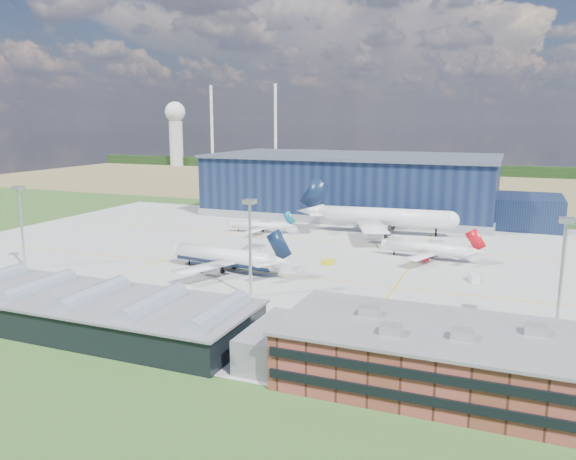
{
  "coord_description": "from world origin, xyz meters",
  "views": [
    {
      "loc": [
        65.09,
        -143.9,
        40.65
      ],
      "look_at": [
        3.62,
        9.45,
        8.28
      ],
      "focal_mm": 35.0,
      "sensor_mm": 36.0,
      "label": 1
    }
  ],
  "objects_px": {
    "airliner_red": "(427,242)",
    "car_a": "(519,364)",
    "car_b": "(148,309)",
    "airliner_widebody": "(384,208)",
    "light_mast_west": "(20,214)",
    "airstair": "(231,313)",
    "airliner_regional": "(259,222)",
    "light_mast_center": "(250,232)",
    "airliner_navy": "(224,248)",
    "ops_building": "(429,356)",
    "gse_tug_b": "(328,262)",
    "gse_tug_a": "(276,315)",
    "gse_van_b": "(474,278)",
    "light_mast_east": "(563,257)",
    "hangar": "(359,188)",
    "gse_cart_a": "(297,269)",
    "gse_van_c": "(360,333)"
  },
  "relations": [
    {
      "from": "gse_cart_a",
      "to": "car_a",
      "type": "distance_m",
      "value": 70.85
    },
    {
      "from": "light_mast_center",
      "to": "airliner_red",
      "type": "height_order",
      "value": "light_mast_center"
    },
    {
      "from": "gse_tug_a",
      "to": "gse_tug_b",
      "type": "height_order",
      "value": "gse_tug_b"
    },
    {
      "from": "airliner_regional",
      "to": "gse_van_b",
      "type": "height_order",
      "value": "airliner_regional"
    },
    {
      "from": "light_mast_center",
      "to": "gse_van_c",
      "type": "bearing_deg",
      "value": -27.7
    },
    {
      "from": "car_a",
      "to": "airliner_navy",
      "type": "bearing_deg",
      "value": 86.22
    },
    {
      "from": "ops_building",
      "to": "gse_tug_b",
      "type": "relative_size",
      "value": 13.6
    },
    {
      "from": "hangar",
      "to": "airliner_regional",
      "type": "distance_m",
      "value": 59.83
    },
    {
      "from": "gse_van_b",
      "to": "light_mast_west",
      "type": "bearing_deg",
      "value": 177.31
    },
    {
      "from": "airliner_red",
      "to": "gse_van_b",
      "type": "relative_size",
      "value": 7.1
    },
    {
      "from": "airliner_red",
      "to": "car_a",
      "type": "distance_m",
      "value": 74.59
    },
    {
      "from": "light_mast_center",
      "to": "car_a",
      "type": "xyz_separation_m",
      "value": [
        58.29,
        -18.0,
        -14.83
      ]
    },
    {
      "from": "ops_building",
      "to": "light_mast_center",
      "type": "relative_size",
      "value": 2.0
    },
    {
      "from": "light_mast_east",
      "to": "car_a",
      "type": "bearing_deg",
      "value": -110.43
    },
    {
      "from": "light_mast_west",
      "to": "gse_tug_a",
      "type": "distance_m",
      "value": 83.19
    },
    {
      "from": "airliner_navy",
      "to": "car_b",
      "type": "bearing_deg",
      "value": 98.3
    },
    {
      "from": "light_mast_center",
      "to": "airliner_widebody",
      "type": "bearing_deg",
      "value": 81.41
    },
    {
      "from": "hangar",
      "to": "gse_tug_b",
      "type": "relative_size",
      "value": 42.86
    },
    {
      "from": "hangar",
      "to": "airliner_widebody",
      "type": "distance_m",
      "value": 44.72
    },
    {
      "from": "gse_cart_a",
      "to": "airstair",
      "type": "relative_size",
      "value": 0.58
    },
    {
      "from": "airliner_navy",
      "to": "gse_cart_a",
      "type": "distance_m",
      "value": 20.7
    },
    {
      "from": "car_b",
      "to": "airliner_widebody",
      "type": "bearing_deg",
      "value": -31.26
    },
    {
      "from": "light_mast_center",
      "to": "airliner_navy",
      "type": "relative_size",
      "value": 0.58
    },
    {
      "from": "airstair",
      "to": "light_mast_east",
      "type": "bearing_deg",
      "value": -7.51
    },
    {
      "from": "gse_tug_b",
      "to": "gse_van_b",
      "type": "xyz_separation_m",
      "value": [
        39.92,
        -2.28,
        0.29
      ]
    },
    {
      "from": "light_mast_east",
      "to": "airliner_regional",
      "type": "bearing_deg",
      "value": 143.61
    },
    {
      "from": "airliner_red",
      "to": "gse_tug_b",
      "type": "bearing_deg",
      "value": 40.59
    },
    {
      "from": "airliner_red",
      "to": "gse_tug_a",
      "type": "relative_size",
      "value": 9.31
    },
    {
      "from": "gse_tug_b",
      "to": "light_mast_east",
      "type": "bearing_deg",
      "value": -7.37
    },
    {
      "from": "hangar",
      "to": "airliner_red",
      "type": "distance_m",
      "value": 83.37
    },
    {
      "from": "airliner_red",
      "to": "gse_tug_b",
      "type": "relative_size",
      "value": 9.34
    },
    {
      "from": "light_mast_center",
      "to": "airliner_red",
      "type": "bearing_deg",
      "value": 57.66
    },
    {
      "from": "light_mast_west",
      "to": "airstair",
      "type": "bearing_deg",
      "value": -12.33
    },
    {
      "from": "ops_building",
      "to": "car_b",
      "type": "distance_m",
      "value": 62.35
    },
    {
      "from": "gse_tug_b",
      "to": "car_a",
      "type": "xyz_separation_m",
      "value": [
        50.52,
        -52.95,
        -0.13
      ]
    },
    {
      "from": "airliner_red",
      "to": "gse_van_b",
      "type": "bearing_deg",
      "value": 133.82
    },
    {
      "from": "airliner_regional",
      "to": "car_b",
      "type": "height_order",
      "value": "airliner_regional"
    },
    {
      "from": "ops_building",
      "to": "airliner_regional",
      "type": "distance_m",
      "value": 124.96
    },
    {
      "from": "airliner_red",
      "to": "airliner_widebody",
      "type": "xyz_separation_m",
      "value": [
        -20.1,
        32.86,
        4.53
      ]
    },
    {
      "from": "airliner_regional",
      "to": "airstair",
      "type": "distance_m",
      "value": 92.19
    },
    {
      "from": "airliner_regional",
      "to": "gse_van_c",
      "type": "bearing_deg",
      "value": 116.44
    },
    {
      "from": "airstair",
      "to": "car_b",
      "type": "xyz_separation_m",
      "value": [
        -19.26,
        -2.0,
        -0.89
      ]
    },
    {
      "from": "car_b",
      "to": "gse_tug_b",
      "type": "bearing_deg",
      "value": -39.8
    },
    {
      "from": "hangar",
      "to": "light_mast_east",
      "type": "bearing_deg",
      "value": -59.95
    },
    {
      "from": "gse_tug_b",
      "to": "airstair",
      "type": "relative_size",
      "value": 0.7
    },
    {
      "from": "airstair",
      "to": "gse_tug_a",
      "type": "bearing_deg",
      "value": 9.62
    },
    {
      "from": "light_mast_east",
      "to": "gse_tug_a",
      "type": "relative_size",
      "value": 6.78
    },
    {
      "from": "light_mast_west",
      "to": "light_mast_center",
      "type": "height_order",
      "value": "same"
    },
    {
      "from": "airliner_navy",
      "to": "airstair",
      "type": "relative_size",
      "value": 8.14
    },
    {
      "from": "ops_building",
      "to": "light_mast_west",
      "type": "height_order",
      "value": "light_mast_west"
    }
  ]
}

